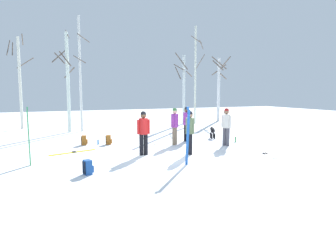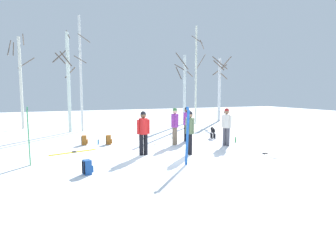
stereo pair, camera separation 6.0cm
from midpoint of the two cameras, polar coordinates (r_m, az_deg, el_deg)
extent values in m
plane|color=white|center=(11.07, 1.89, -6.38)|extent=(60.00, 60.00, 0.00)
cylinder|color=black|center=(11.83, -4.89, -3.53)|extent=(0.16, 0.16, 0.82)
cylinder|color=black|center=(11.89, -4.07, -3.47)|extent=(0.16, 0.16, 0.82)
cylinder|color=red|center=(11.76, -4.51, -0.05)|extent=(0.34, 0.34, 0.62)
sphere|color=brown|center=(11.71, -4.53, 1.99)|extent=(0.22, 0.22, 0.22)
sphere|color=black|center=(11.71, -4.53, 2.29)|extent=(0.21, 0.21, 0.21)
cylinder|color=red|center=(11.69, -5.47, -0.19)|extent=(0.10, 0.10, 0.56)
cylinder|color=red|center=(11.83, -3.56, -0.09)|extent=(0.10, 0.10, 0.56)
cylinder|color=#4C4C56|center=(14.04, 11.29, -2.04)|extent=(0.16, 0.16, 0.82)
cylinder|color=#4C4C56|center=(14.14, 10.68, -1.96)|extent=(0.16, 0.16, 0.82)
cylinder|color=silver|center=(14.00, 11.05, 0.92)|extent=(0.34, 0.34, 0.62)
sphere|color=#997051|center=(13.97, 11.09, 2.63)|extent=(0.22, 0.22, 0.22)
sphere|color=#B22626|center=(13.97, 11.09, 2.88)|extent=(0.21, 0.21, 0.21)
cylinder|color=silver|center=(13.89, 11.77, 0.77)|extent=(0.10, 0.10, 0.56)
cylinder|color=silver|center=(14.12, 10.33, 0.89)|extent=(0.10, 0.10, 0.56)
cylinder|color=black|center=(15.12, 3.46, -1.31)|extent=(0.16, 0.16, 0.82)
cylinder|color=black|center=(14.98, 3.84, -1.39)|extent=(0.16, 0.16, 0.82)
cylinder|color=purple|center=(14.97, 3.67, 1.38)|extent=(0.34, 0.34, 0.62)
sphere|color=brown|center=(14.94, 3.68, 2.99)|extent=(0.22, 0.22, 0.22)
sphere|color=black|center=(14.93, 3.68, 3.22)|extent=(0.21, 0.21, 0.21)
cylinder|color=purple|center=(15.14, 3.23, 1.37)|extent=(0.10, 0.10, 0.56)
cylinder|color=purple|center=(14.80, 4.11, 1.24)|extent=(0.10, 0.10, 0.56)
cylinder|color=black|center=(11.91, 4.32, -3.46)|extent=(0.16, 0.16, 0.82)
cylinder|color=black|center=(12.08, 4.12, -3.32)|extent=(0.16, 0.16, 0.82)
cylinder|color=#566B47|center=(11.89, 4.25, 0.03)|extent=(0.34, 0.34, 0.62)
sphere|color=#997051|center=(11.85, 4.27, 2.05)|extent=(0.22, 0.22, 0.22)
sphere|color=black|center=(11.85, 4.27, 2.34)|extent=(0.21, 0.21, 0.21)
cylinder|color=#566B47|center=(11.69, 4.50, -0.18)|extent=(0.10, 0.10, 0.56)
cylinder|color=#566B47|center=(12.09, 4.01, 0.05)|extent=(0.10, 0.10, 0.56)
cylinder|color=#72604C|center=(14.00, 1.27, -1.93)|extent=(0.16, 0.16, 0.82)
cylinder|color=#72604C|center=(14.17, 1.54, -1.83)|extent=(0.16, 0.16, 0.82)
cylinder|color=purple|center=(14.00, 1.42, 1.03)|extent=(0.34, 0.34, 0.62)
sphere|color=beige|center=(13.97, 1.42, 2.75)|extent=(0.22, 0.22, 0.22)
sphere|color=#4C8C4C|center=(13.96, 1.42, 3.00)|extent=(0.21, 0.21, 0.21)
cylinder|color=purple|center=(13.81, 1.10, 0.87)|extent=(0.10, 0.10, 0.56)
cylinder|color=purple|center=(14.20, 1.72, 1.03)|extent=(0.10, 0.10, 0.56)
ellipsoid|color=black|center=(16.17, 8.55, -0.86)|extent=(0.43, 0.64, 0.26)
sphere|color=black|center=(16.49, 8.38, -0.48)|extent=(0.18, 0.18, 0.18)
ellipsoid|color=black|center=(16.56, 8.35, -0.52)|extent=(0.09, 0.12, 0.06)
cylinder|color=black|center=(15.82, 8.74, -0.73)|extent=(0.11, 0.19, 0.17)
cylinder|color=black|center=(16.39, 8.17, -1.71)|extent=(0.07, 0.07, 0.28)
cylinder|color=black|center=(16.41, 8.70, -1.70)|extent=(0.07, 0.07, 0.28)
cylinder|color=black|center=(16.00, 8.36, -1.91)|extent=(0.07, 0.07, 0.28)
cylinder|color=black|center=(16.03, 8.91, -1.90)|extent=(0.07, 0.07, 0.28)
cube|color=blue|center=(10.16, 3.71, -2.16)|extent=(0.04, 0.19, 1.88)
cube|color=blue|center=(10.06, 3.75, 3.36)|extent=(0.03, 0.06, 0.10)
cube|color=blue|center=(10.11, 3.90, -2.21)|extent=(0.04, 0.19, 1.88)
cube|color=blue|center=(10.01, 3.95, 3.34)|extent=(0.03, 0.06, 0.10)
cube|color=green|center=(11.17, -24.58, -1.97)|extent=(0.05, 0.16, 1.88)
cube|color=green|center=(11.08, -24.83, 3.04)|extent=(0.03, 0.06, 0.10)
cube|color=green|center=(11.11, -24.52, -2.01)|extent=(0.05, 0.16, 1.88)
cube|color=green|center=(11.02, -24.76, 3.02)|extent=(0.03, 0.06, 0.10)
cube|color=black|center=(12.75, 17.62, -4.92)|extent=(0.55, 1.74, 0.02)
cube|color=#333338|center=(12.70, 17.71, -4.86)|extent=(0.09, 0.13, 0.03)
cube|color=black|center=(12.79, 18.03, -4.90)|extent=(0.55, 1.74, 0.02)
cube|color=#333338|center=(12.75, 18.12, -4.84)|extent=(0.09, 0.13, 0.03)
cube|color=yellow|center=(12.90, -17.18, -4.78)|extent=(1.87, 0.67, 0.02)
cube|color=#333338|center=(12.92, -16.98, -4.65)|extent=(0.13, 0.10, 0.03)
cube|color=yellow|center=(12.99, -17.36, -4.70)|extent=(1.87, 0.67, 0.02)
cube|color=#333338|center=(13.01, -17.16, -4.58)|extent=(0.13, 0.10, 0.03)
cylinder|color=#B2B2BC|center=(15.59, 10.59, -0.17)|extent=(0.02, 0.10, 1.36)
cylinder|color=black|center=(15.52, 10.65, 2.52)|extent=(0.04, 0.04, 0.10)
cylinder|color=black|center=(15.67, 10.54, -2.39)|extent=(0.07, 0.07, 0.01)
cylinder|color=#B2B2BC|center=(15.47, 10.87, -0.22)|extent=(0.02, 0.10, 1.36)
cylinder|color=black|center=(15.40, 10.93, 2.48)|extent=(0.04, 0.04, 0.10)
cylinder|color=black|center=(15.55, 10.82, -2.46)|extent=(0.07, 0.07, 0.01)
cube|color=#99591E|center=(14.47, -10.96, -2.54)|extent=(0.27, 0.31, 0.44)
cube|color=#99591E|center=(14.47, -10.44, -2.79)|extent=(0.11, 0.20, 0.20)
cube|color=black|center=(14.41, -11.44, -2.58)|extent=(0.03, 0.04, 0.37)
cube|color=black|center=(14.55, -11.38, -2.50)|extent=(0.03, 0.04, 0.37)
cube|color=#99591E|center=(14.58, -15.34, -2.59)|extent=(0.25, 0.29, 0.44)
cube|color=#99591E|center=(14.58, -14.82, -2.83)|extent=(0.10, 0.20, 0.20)
cube|color=black|center=(14.51, -15.81, -2.64)|extent=(0.03, 0.04, 0.37)
cube|color=black|center=(14.65, -15.77, -2.55)|extent=(0.03, 0.04, 0.37)
cube|color=#1E4C99|center=(9.46, -14.77, -7.48)|extent=(0.26, 0.30, 0.44)
cube|color=#1E4C99|center=(9.52, -14.03, -7.77)|extent=(0.11, 0.20, 0.20)
cube|color=black|center=(9.35, -15.27, -7.65)|extent=(0.03, 0.04, 0.37)
cube|color=black|center=(9.48, -15.59, -7.46)|extent=(0.03, 0.04, 0.37)
cylinder|color=#1E72BF|center=(14.56, -12.85, -2.97)|extent=(0.06, 0.06, 0.22)
cylinder|color=black|center=(14.54, -12.86, -2.51)|extent=(0.04, 0.04, 0.02)
cylinder|color=green|center=(15.18, 12.69, -2.52)|extent=(0.07, 0.07, 0.25)
cylinder|color=black|center=(15.16, 12.70, -2.01)|extent=(0.04, 0.04, 0.02)
cylinder|color=silver|center=(22.12, -25.82, 7.21)|extent=(0.18, 0.18, 5.96)
cylinder|color=brown|center=(22.34, -25.46, 14.44)|extent=(0.07, 0.60, 0.66)
cylinder|color=brown|center=(22.30, -26.96, 12.76)|extent=(0.08, 0.70, 0.92)
cylinder|color=brown|center=(22.70, -25.02, 10.66)|extent=(1.11, 0.77, 0.72)
cylinder|color=brown|center=(22.39, -27.58, 12.91)|extent=(0.21, 1.17, 1.11)
cylinder|color=silver|center=(19.25, -18.08, 7.71)|extent=(0.20, 0.20, 5.94)
cylinder|color=brown|center=(19.02, -18.55, 11.88)|extent=(0.67, 0.34, 0.88)
cylinder|color=brown|center=(19.73, -19.61, 12.24)|extent=(0.91, 0.93, 0.87)
cylinder|color=brown|center=(19.57, -17.82, 9.53)|extent=(0.64, 0.35, 0.68)
cylinder|color=brown|center=(19.07, -19.50, 11.92)|extent=(0.55, 0.93, 0.72)
cylinder|color=silver|center=(19.44, -15.97, 9.30)|extent=(0.14, 0.14, 6.98)
cylinder|color=brown|center=(19.33, -15.39, 15.62)|extent=(0.78, 0.48, 0.43)
cylinder|color=brown|center=(19.61, -18.20, 16.09)|extent=(0.11, 1.36, 0.71)
cylinder|color=brown|center=(19.16, -16.06, 11.92)|extent=(0.73, 0.14, 0.46)
cylinder|color=silver|center=(23.12, 3.19, 6.79)|extent=(0.20, 0.20, 5.15)
cylinder|color=brown|center=(22.77, 2.73, 12.07)|extent=(0.74, 0.83, 1.29)
cylinder|color=brown|center=(22.95, 2.09, 9.93)|extent=(0.08, 1.02, 0.99)
cylinder|color=brown|center=(22.95, 4.19, 9.72)|extent=(0.77, 0.60, 0.40)
cylinder|color=brown|center=(22.83, 2.22, 10.99)|extent=(0.38, 1.06, 0.52)
cylinder|color=silver|center=(23.32, 5.33, 9.41)|extent=(0.15, 0.15, 7.29)
cylinder|color=brown|center=(23.20, 5.55, 15.87)|extent=(0.80, 0.33, 0.58)
cylinder|color=brown|center=(23.76, 6.14, 11.70)|extent=(0.42, 0.97, 1.23)
cylinder|color=brown|center=(23.41, 6.50, 14.92)|extent=(0.70, 0.70, 0.56)
cylinder|color=silver|center=(25.54, 9.68, 6.72)|extent=(0.24, 0.24, 5.17)
cylinder|color=brown|center=(25.33, 10.56, 9.14)|extent=(0.87, 0.44, 0.49)
cylinder|color=brown|center=(25.05, 9.78, 11.61)|extent=(1.09, 0.73, 1.07)
cylinder|color=brown|center=(26.18, 9.75, 10.34)|extent=(1.07, 0.72, 0.92)
cylinder|color=brown|center=(25.20, 9.58, 11.17)|extent=(0.73, 0.69, 0.86)
cylinder|color=brown|center=(25.98, 11.07, 11.76)|extent=(0.16, 1.35, 0.75)
camera|label=1|loc=(0.03, -89.87, 0.02)|focal=32.47mm
camera|label=2|loc=(0.03, 90.13, -0.02)|focal=32.47mm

